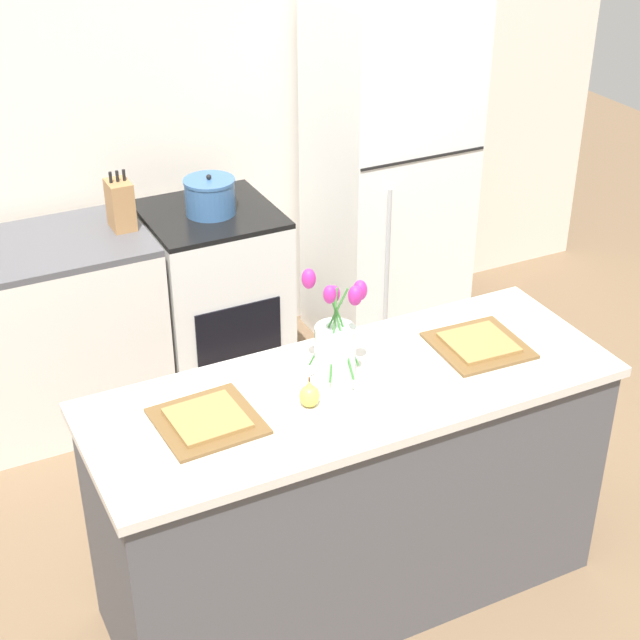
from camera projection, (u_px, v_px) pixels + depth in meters
The scene contains 11 objects.
ground_plane at pixel (349, 587), 3.70m from camera, with size 10.00×10.00×0.00m, color brown.
back_wall at pixel (154, 96), 4.58m from camera, with size 5.20×0.08×2.70m.
kitchen_island at pixel (351, 493), 3.47m from camera, with size 1.80×0.66×0.92m.
stove_range at pixel (215, 297), 4.76m from camera, with size 0.60×0.61×0.90m.
refrigerator at pixel (387, 179), 4.90m from camera, with size 0.68×0.67×1.79m.
flower_vase at pixel (335, 348), 3.17m from camera, with size 0.19×0.18×0.42m.
pear_figurine at pixel (309, 395), 3.12m from camera, with size 0.07×0.07×0.11m.
plate_setting_left at pixel (207, 420), 3.06m from camera, with size 0.32×0.32×0.02m.
plate_setting_right at pixel (479, 344), 3.45m from camera, with size 0.32×0.32×0.02m.
cooking_pot at pixel (210, 196), 4.48m from camera, with size 0.24×0.24×0.19m.
knife_block at pixel (120, 205), 4.33m from camera, with size 0.10×0.14×0.27m.
Camera 1 is at (-1.30, -2.37, 2.73)m, focal length 55.00 mm.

